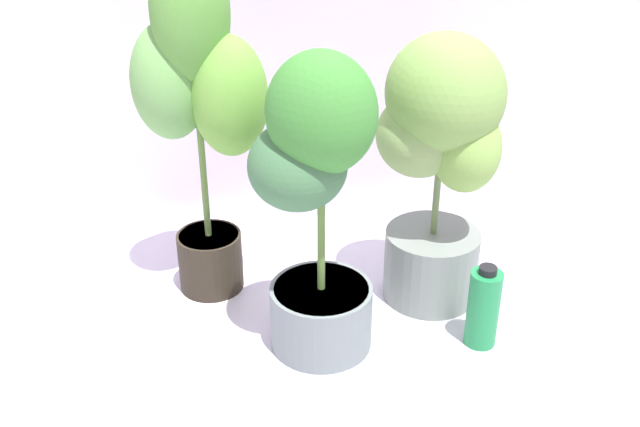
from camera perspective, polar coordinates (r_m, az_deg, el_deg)
ground_plane at (r=1.97m, az=0.42°, el=-11.99°), size 8.00×8.00×0.00m
potted_plant_back_left at (r=2.04m, az=-9.30°, el=9.20°), size 0.43×0.31×1.04m
potted_plant_center at (r=1.83m, az=-0.43°, el=1.47°), size 0.35×0.32×0.81m
potted_plant_back_right at (r=2.05m, az=9.11°, el=4.57°), size 0.43×0.41×0.79m
nutrient_bottle at (r=2.04m, az=12.37°, el=-7.03°), size 0.09×0.09×0.24m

